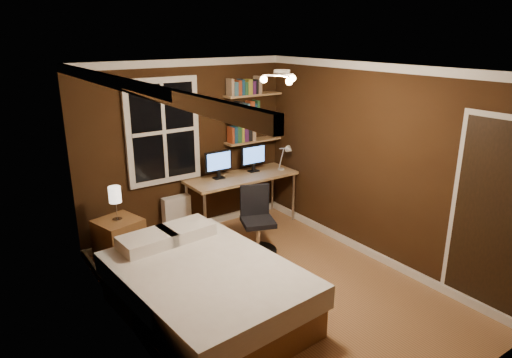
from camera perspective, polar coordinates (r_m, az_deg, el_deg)
floor at (r=5.43m, az=2.12°, el=-13.72°), size 4.20×4.20×0.00m
wall_back at (r=6.62m, az=-8.73°, el=3.75°), size 3.20×0.04×2.50m
wall_left at (r=4.19m, az=-15.58°, el=-5.18°), size 0.04×4.20×2.50m
wall_right at (r=5.95m, az=14.71°, el=1.76°), size 0.04×4.20×2.50m
ceiling at (r=4.63m, az=2.48°, el=13.63°), size 3.20×4.20×0.02m
window at (r=6.38m, az=-11.54°, el=5.84°), size 1.06×0.06×1.46m
door at (r=5.20m, az=27.38°, el=-4.68°), size 0.03×0.82×2.05m
ceiling_fixture at (r=4.56m, az=3.24°, el=12.29°), size 0.44×0.44×0.18m
bookshelf_lower at (r=7.04m, az=-0.37°, el=4.82°), size 0.92×0.22×0.03m
books_row_lower at (r=7.02m, az=-0.38°, el=5.86°), size 0.42×0.16×0.23m
bookshelf_middle at (r=6.97m, az=-0.38°, el=7.63°), size 0.92×0.22×0.03m
books_row_middle at (r=6.95m, az=-0.38°, el=8.68°), size 0.48×0.16×0.23m
bookshelf_upper at (r=6.92m, az=-0.39°, el=10.48°), size 0.92×0.22×0.03m
books_row_upper at (r=6.90m, az=-0.39°, el=11.55°), size 0.54×0.16×0.23m
bed at (r=4.88m, az=-6.37°, el=-13.61°), size 1.67×2.21×0.71m
nightstand at (r=6.07m, az=-16.68°, el=-7.60°), size 0.61×0.61×0.62m
bedside_lamp at (r=5.87m, az=-17.13°, el=-2.95°), size 0.15×0.15×0.44m
radiator at (r=6.72m, az=-9.87°, el=-4.62°), size 0.40×0.14×0.61m
desk at (r=6.82m, az=-1.80°, el=-0.08°), size 1.69×0.63×0.80m
monitor_left at (r=6.64m, az=-4.71°, el=1.78°), size 0.43×0.12×0.41m
monitor_right at (r=6.95m, az=-0.33°, el=2.59°), size 0.43×0.12×0.41m
desk_lamp at (r=6.99m, az=3.60°, el=2.75°), size 0.14×0.32×0.44m
office_chair at (r=6.13m, az=0.16°, el=-6.21°), size 0.53×0.53×0.91m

